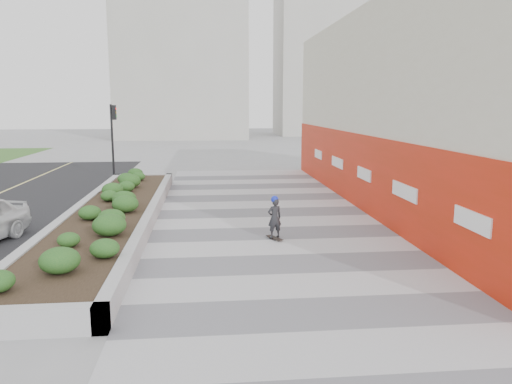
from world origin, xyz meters
TOP-DOWN VIEW (x-y plane):
  - ground at (0.00, 0.00)m, footprint 160.00×160.00m
  - walkway at (0.00, 3.00)m, footprint 8.00×36.00m
  - building at (6.98, 8.98)m, footprint 6.04×24.08m
  - planter at (-5.50, 7.00)m, footprint 3.00×18.00m
  - traffic_signal_near at (-7.23, 17.50)m, footprint 0.33×0.28m
  - distant_bldg_north_l at (-5.00, 55.00)m, footprint 16.00×12.00m
  - distant_bldg_north_r at (15.00, 60.00)m, footprint 14.00×10.00m
  - manhole_cover at (0.50, 3.00)m, footprint 0.44×0.44m
  - skateboarder at (-0.09, 4.22)m, footprint 0.52×0.74m

SIDE VIEW (x-z plane):
  - ground at x=0.00m, z-range 0.00..0.00m
  - manhole_cover at x=0.50m, z-range 0.00..0.01m
  - walkway at x=0.00m, z-range 0.00..0.01m
  - planter at x=-5.50m, z-range -0.03..0.87m
  - skateboarder at x=-0.09m, z-range 0.01..1.41m
  - traffic_signal_near at x=-7.23m, z-range 0.66..4.86m
  - building at x=6.98m, z-range -0.02..7.98m
  - distant_bldg_north_l at x=-5.00m, z-range 0.00..20.00m
  - distant_bldg_north_r at x=15.00m, z-range 0.00..24.00m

